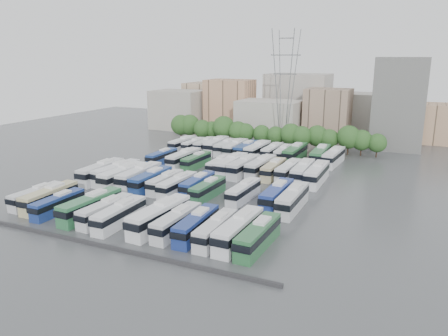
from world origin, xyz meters
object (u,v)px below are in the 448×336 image
at_px(bus_r1_s3, 139,176).
at_px(bus_r3_s0, 183,143).
at_px(bus_r0_s13, 258,236).
at_px(apartment_tower, 400,104).
at_px(bus_r0_s9, 177,222).
at_px(bus_r2_s4, 196,161).
at_px(bus_r3_s7, 258,150).
at_px(bus_r2_s3, 184,158).
at_px(bus_r1_s4, 151,180).
at_px(bus_r0_s11, 216,229).
at_px(bus_r0_s10, 196,225).
at_px(bus_r0_s12, 239,230).
at_px(bus_r2_s13, 317,174).
at_px(bus_r1_s0, 101,171).
at_px(bus_r3_s12, 320,155).
at_px(bus_r1_s13, 293,199).
at_px(bus_r3_s1, 194,145).
at_px(bus_r3_s5, 236,148).
at_px(bus_r3_s6, 246,149).
at_px(bus_r2_s7, 231,165).
at_px(bus_r1_s2, 123,176).
at_px(bus_r1_s7, 197,184).
at_px(bus_r2_s10, 273,169).
at_px(bus_r2_s11, 289,170).
at_px(bus_r0_s4, 90,206).
at_px(bus_r0_s1, 50,197).
at_px(bus_r0_s5, 106,211).
at_px(bus_r3_s8, 272,151).
at_px(bus_r1_s12, 277,195).
at_px(bus_r1_s1, 117,172).
at_px(bus_r1_s5, 165,182).
at_px(bus_r0_s8, 160,216).
at_px(bus_r3_s9, 283,153).
at_px(bus_r1_s10, 244,191).
at_px(bus_r3_s3, 216,145).
at_px(bus_r3_s10, 295,153).
at_px(bus_r3_s2, 206,145).
at_px(bus_r2_s12, 303,172).
at_px(bus_r0_s2, 58,204).
at_px(bus_r0_s6, 120,214).
at_px(bus_r1_s6, 177,185).
at_px(bus_r2_s8, 244,166).
at_px(bus_r2_s6, 219,164).
at_px(bus_r3_s13, 334,157).

distance_m(bus_r1_s3, bus_r3_s0, 36.63).
bearing_deg(bus_r0_s13, apartment_tower, 82.19).
relative_size(bus_r0_s9, bus_r2_s4, 1.05).
bearing_deg(bus_r3_s7, bus_r2_s3, -127.15).
bearing_deg(bus_r1_s4, bus_r0_s11, -37.75).
height_order(bus_r0_s10, bus_r0_s12, bus_r0_s12).
relative_size(bus_r1_s4, bus_r2_s13, 0.95).
height_order(bus_r1_s0, bus_r3_s12, bus_r3_s12).
relative_size(bus_r1_s13, bus_r3_s1, 1.19).
height_order(bus_r3_s1, bus_r3_s5, bus_r3_s5).
bearing_deg(bus_r0_s11, bus_r3_s6, 105.99).
bearing_deg(bus_r2_s7, bus_r3_s1, 137.24).
xyz_separation_m(bus_r1_s2, bus_r1_s3, (3.40, 1.01, 0.03)).
bearing_deg(bus_r1_s7, bus_r3_s5, 99.50).
height_order(bus_r1_s3, bus_r1_s7, bus_r1_s3).
xyz_separation_m(bus_r1_s2, bus_r2_s10, (26.49, 19.34, -0.22)).
xyz_separation_m(bus_r2_s10, bus_r3_s6, (-13.25, 16.57, 0.10)).
xyz_separation_m(bus_r2_s10, bus_r2_s11, (3.43, 0.30, 0.03)).
height_order(bus_r0_s4, bus_r3_s5, bus_r0_s4).
distance_m(apartment_tower, bus_r0_s1, 97.40).
height_order(bus_r0_s5, bus_r3_s1, bus_r0_s5).
bearing_deg(bus_r0_s12, bus_r2_s7, 116.19).
bearing_deg(bus_r1_s4, bus_r3_s8, 69.79).
bearing_deg(bus_r1_s12, bus_r0_s12, -90.07).
bearing_deg(bus_r1_s1, bus_r2_s4, 63.94).
xyz_separation_m(apartment_tower, bus_r1_s5, (-39.14, -63.95, -11.29)).
height_order(bus_r0_s8, bus_r0_s11, bus_r0_s8).
relative_size(bus_r3_s0, bus_r3_s5, 0.92).
height_order(bus_r1_s2, bus_r3_s9, bus_r1_s2).
xyz_separation_m(bus_r1_s10, bus_r3_s7, (-10.16, 34.50, 0.30)).
bearing_deg(bus_r3_s7, bus_r0_s1, -108.93).
height_order(bus_r1_s5, bus_r3_s3, bus_r3_s3).
bearing_deg(bus_r3_s10, bus_r3_s2, 178.43).
height_order(bus_r1_s2, bus_r2_s7, bus_r2_s7).
bearing_deg(bus_r2_s7, bus_r1_s1, -139.85).
bearing_deg(bus_r0_s5, bus_r3_s12, 69.75).
bearing_deg(bus_r1_s0, bus_r2_s12, 22.73).
height_order(bus_r0_s2, bus_r0_s6, bus_r0_s6).
height_order(bus_r1_s5, bus_r3_s2, bus_r3_s2).
bearing_deg(bus_r1_s5, bus_r1_s3, 177.31).
distance_m(bus_r1_s2, bus_r1_s6, 13.21).
bearing_deg(bus_r2_s8, bus_r0_s2, -115.62).
height_order(bus_r2_s6, bus_r2_s7, bus_r2_s7).
bearing_deg(bus_r1_s6, bus_r3_s5, 96.81).
bearing_deg(bus_r1_s10, bus_r2_s4, 139.67).
distance_m(bus_r1_s2, bus_r3_s13, 51.54).
bearing_deg(bus_r2_s3, bus_r3_s10, 36.90).
bearing_deg(bus_r3_s5, bus_r2_s11, -41.45).
xyz_separation_m(bus_r2_s12, bus_r2_s13, (3.23, -0.75, 0.03)).
xyz_separation_m(bus_r1_s4, bus_r2_s10, (19.73, 19.05, -0.10)).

